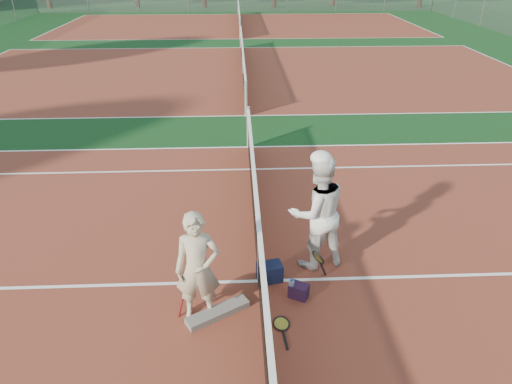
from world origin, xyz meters
TOP-DOWN VIEW (x-y plane):
  - ground at (0.00, 0.00)m, footprint 130.00×130.00m
  - court_main at (0.00, 0.00)m, footprint 23.77×10.97m
  - court_far_a at (0.00, 13.50)m, footprint 23.77×10.97m
  - court_far_b at (0.00, 27.00)m, footprint 23.77×10.97m
  - net_main at (0.00, 0.00)m, footprint 0.10×10.98m
  - net_far_a at (0.00, 13.50)m, footprint 0.10×10.98m
  - net_far_b at (0.00, 27.00)m, footprint 0.10×10.98m
  - player_a at (-0.87, -0.72)m, footprint 0.63×0.43m
  - player_b at (0.94, 0.45)m, footprint 1.11×0.97m
  - racket_red at (-1.07, -0.64)m, footprint 0.33×0.34m
  - racket_black_held at (0.92, -0.00)m, footprint 0.38×0.38m
  - racket_spare at (0.27, -0.95)m, footprint 0.32×0.62m
  - sports_bag_navy at (0.17, 0.03)m, footprint 0.43×0.33m
  - sports_bag_purple at (0.58, -0.39)m, footprint 0.34×0.30m
  - net_cover_canvas at (-0.62, -0.73)m, footprint 0.93×0.67m
  - water_bottle at (0.46, -0.38)m, footprint 0.09×0.09m

SIDE VIEW (x-z plane):
  - ground at x=0.00m, z-range 0.00..0.00m
  - court_main at x=0.00m, z-range 0.00..0.01m
  - court_far_a at x=0.00m, z-range 0.00..0.01m
  - court_far_b at x=0.00m, z-range 0.00..0.01m
  - racket_spare at x=0.27m, z-range 0.00..0.03m
  - net_cover_canvas at x=-0.62m, z-range 0.00..0.10m
  - sports_bag_purple at x=0.58m, z-range 0.00..0.23m
  - water_bottle at x=0.46m, z-range 0.00..0.30m
  - sports_bag_navy at x=0.17m, z-range 0.00..0.30m
  - racket_black_held at x=0.92m, z-range 0.00..0.56m
  - racket_red at x=-1.07m, z-range 0.00..0.58m
  - net_main at x=0.00m, z-range 0.00..1.02m
  - net_far_a at x=0.00m, z-range 0.00..1.02m
  - net_far_b at x=0.00m, z-range 0.00..1.02m
  - player_a at x=-0.87m, z-range 0.00..1.68m
  - player_b at x=0.94m, z-range 0.00..1.95m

